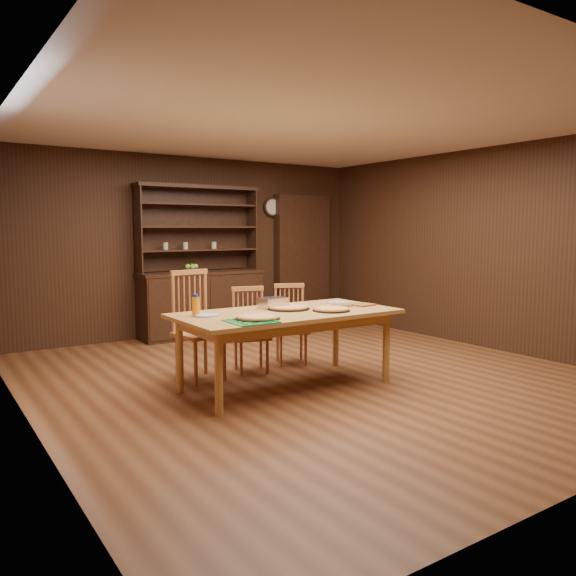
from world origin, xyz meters
TOP-DOWN VIEW (x-y plane):
  - floor at (0.00, 0.00)m, footprint 6.00×6.00m
  - room_shell at (0.00, 0.00)m, footprint 6.00×6.00m
  - china_hutch at (-0.00, 2.75)m, footprint 1.84×0.52m
  - doorway at (1.90, 2.90)m, footprint 1.00×0.18m
  - wall_clock at (1.35, 2.96)m, footprint 0.30×0.05m
  - dining_table at (-0.45, -0.17)m, footprint 2.15×1.08m
  - chair_left at (-1.06, 0.62)m, footprint 0.53×0.51m
  - chair_center at (-0.43, 0.60)m, footprint 0.46×0.45m
  - chair_right at (0.16, 0.68)m, footprint 0.49×0.48m
  - pizza_left at (-0.93, -0.42)m, footprint 0.40×0.40m
  - pizza_right at (-0.07, -0.38)m, footprint 0.37×0.37m
  - pizza_center at (-0.35, -0.05)m, footprint 0.44×0.44m
  - cooling_rack at (-1.05, -0.51)m, footprint 0.49×0.49m
  - plate_left at (-1.23, 0.00)m, footprint 0.25×0.25m
  - plate_right at (0.35, 0.02)m, footprint 0.27×0.27m
  - foil_dish at (-0.43, 0.11)m, footprint 0.28×0.21m
  - juice_bottle at (-1.31, 0.06)m, footprint 0.07×0.07m
  - pot_holder_a at (0.45, -0.24)m, footprint 0.26×0.26m
  - pot_holder_b at (0.27, -0.13)m, footprint 0.28×0.28m
  - fruit_bowl at (-0.17, 2.69)m, footprint 0.30×0.30m

SIDE VIEW (x-z plane):
  - floor at x=0.00m, z-range 0.00..0.00m
  - chair_right at x=0.16m, z-range 0.02..0.94m
  - chair_center at x=-0.43m, z-range 0.02..0.95m
  - china_hutch at x=0.00m, z-range -0.49..1.68m
  - chair_left at x=-1.06m, z-range 0.04..1.17m
  - dining_table at x=-0.45m, z-range 0.31..1.06m
  - pot_holder_b at x=0.27m, z-range 0.75..0.77m
  - pot_holder_a at x=0.45m, z-range 0.75..0.77m
  - cooling_rack at x=-1.05m, z-range 0.75..0.77m
  - plate_right at x=0.35m, z-range 0.75..0.77m
  - plate_left at x=-1.23m, z-range 0.75..0.77m
  - pizza_center at x=-0.35m, z-range 0.75..0.79m
  - pizza_left at x=-0.93m, z-range 0.75..0.79m
  - pizza_right at x=-0.07m, z-range 0.75..0.79m
  - foil_dish at x=-0.43m, z-range 0.75..0.86m
  - juice_bottle at x=-1.31m, z-range 0.74..0.95m
  - fruit_bowl at x=-0.17m, z-range 0.92..1.04m
  - doorway at x=1.90m, z-range 0.00..2.10m
  - room_shell at x=0.00m, z-range -1.42..4.58m
  - wall_clock at x=1.35m, z-range 1.75..2.05m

